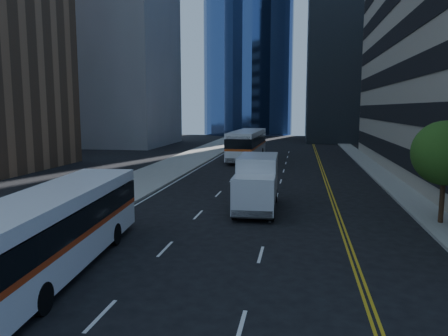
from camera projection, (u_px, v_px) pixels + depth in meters
name	position (u px, v px, depth m)	size (l,w,h in m)	color
ground	(242.00, 272.00, 15.67)	(160.00, 160.00, 0.00)	black
sidewalk_west	(168.00, 169.00, 41.85)	(5.00, 90.00, 0.15)	gray
sidewalk_east	(380.00, 174.00, 38.52)	(2.00, 90.00, 0.15)	gray
midrise_west	(110.00, 34.00, 68.82)	(18.00, 18.00, 35.00)	gray
street_tree	(445.00, 153.00, 21.45)	(3.20, 3.20, 5.10)	#332114
bus_front	(56.00, 227.00, 15.65)	(3.55, 11.52, 2.92)	white
bus_rear	(247.00, 144.00, 49.93)	(3.16, 12.91, 3.31)	white
box_truck	(257.00, 182.00, 25.11)	(2.35, 6.46, 3.07)	silver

